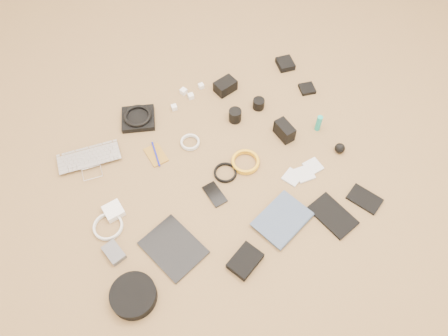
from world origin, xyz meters
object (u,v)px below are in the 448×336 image
tablet (173,248)px  phone (215,194)px  paperback (298,232)px  headphone_case (133,296)px  dslr_camera (225,86)px  laptop (91,165)px

tablet → phone: 0.32m
paperback → headphone_case: bearing=66.0°
dslr_camera → headphone_case: bearing=-147.2°
laptop → paperback: (0.68, -0.77, -0.00)m
laptop → dslr_camera: size_ratio=2.70×
dslr_camera → headphone_case: size_ratio=0.59×
phone → dslr_camera: bearing=53.3°
laptop → paperback: same height
tablet → paperback: 0.54m
tablet → paperback: size_ratio=1.07×
tablet → phone: (0.28, 0.15, -0.00)m
dslr_camera → headphone_case: (-0.86, -0.81, -0.01)m
dslr_camera → headphone_case: dslr_camera is taller
phone → paperback: paperback is taller
dslr_camera → paperback: 0.90m
tablet → paperback: (0.51, -0.20, 0.01)m
phone → laptop: bearing=132.9°
headphone_case → paperback: (0.74, -0.08, -0.01)m
paperback → dslr_camera: bearing=-25.8°
dslr_camera → tablet: bearing=-142.8°
dslr_camera → tablet: size_ratio=0.44×
phone → headphone_case: (-0.51, -0.27, 0.02)m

